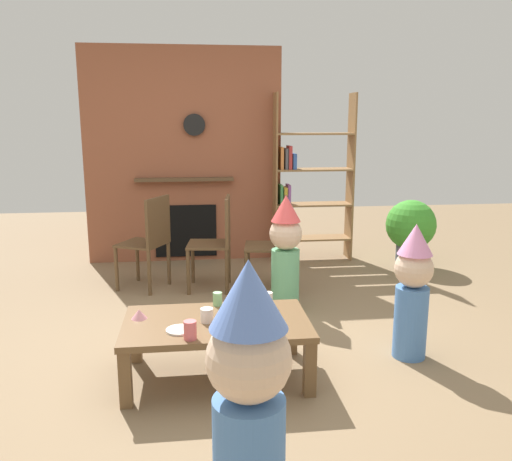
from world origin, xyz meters
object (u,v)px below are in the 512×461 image
object	(u,v)px
bookshelf	(306,183)
coffee_table	(217,329)
paper_cup_far_right	(190,330)
paper_cup_near_right	(207,315)
potted_plant_tall	(411,228)
birthday_cake_slice	(139,314)
child_with_cone_hat	(249,401)
paper_cup_near_left	(268,299)
paper_cup_far_left	(218,299)
child_by_the_chairs	(285,250)
dining_chair_middle	(218,237)
paper_plate_rear	(180,330)
paper_plate_front	(267,320)
dining_chair_left	(150,237)
paper_cup_center	(243,322)
child_in_pink	(413,288)
dining_chair_right	(276,239)

from	to	relation	value
bookshelf	coffee_table	xyz separation A→B (m)	(-1.16, -2.78, -0.57)
paper_cup_far_right	paper_cup_near_right	bearing A→B (deg)	67.79
paper_cup_far_right	potted_plant_tall	bearing A→B (deg)	47.25
bookshelf	paper_cup_near_right	bearing A→B (deg)	-113.57
birthday_cake_slice	potted_plant_tall	size ratio (longest dim) A/B	0.13
paper_cup_near_right	child_with_cone_hat	world-z (taller)	child_with_cone_hat
paper_cup_near_left	paper_cup_far_left	distance (m)	0.34
child_by_the_chairs	potted_plant_tall	size ratio (longest dim) A/B	1.34
paper_cup_near_left	dining_chair_middle	size ratio (longest dim) A/B	0.11
paper_plate_rear	paper_plate_front	bearing A→B (deg)	10.38
child_with_cone_hat	dining_chair_left	world-z (taller)	child_with_cone_hat
paper_cup_far_left	paper_plate_rear	bearing A→B (deg)	-120.73
birthday_cake_slice	dining_chair_middle	size ratio (longest dim) A/B	0.11
paper_cup_center	paper_plate_front	bearing A→B (deg)	40.37
paper_cup_near_left	potted_plant_tall	size ratio (longest dim) A/B	0.13
birthday_cake_slice	child_in_pink	size ratio (longest dim) A/B	0.11
coffee_table	dining_chair_middle	distance (m)	1.81
paper_cup_far_left	dining_chair_left	xyz separation A→B (m)	(-0.56, 1.60, 0.08)
paper_plate_rear	child_by_the_chairs	world-z (taller)	child_by_the_chairs
child_by_the_chairs	dining_chair_left	xyz separation A→B (m)	(-1.18, 0.72, -0.02)
birthday_cake_slice	dining_chair_left	bearing A→B (deg)	92.02
child_by_the_chairs	dining_chair_right	xyz separation A→B (m)	(-0.00, 0.50, -0.02)
birthday_cake_slice	dining_chair_middle	bearing A→B (deg)	71.13
dining_chair_right	paper_cup_near_right	bearing A→B (deg)	75.89
coffee_table	paper_plate_front	size ratio (longest dim) A/B	5.90
paper_cup_far_right	potted_plant_tall	size ratio (longest dim) A/B	0.15
coffee_table	paper_plate_rear	distance (m)	0.27
bookshelf	paper_cup_near_left	bearing A→B (deg)	-107.46
paper_plate_front	child_in_pink	world-z (taller)	child_in_pink
paper_cup_near_left	child_in_pink	xyz separation A→B (m)	(0.98, -0.07, 0.06)
paper_cup_near_right	dining_chair_left	distance (m)	1.95
paper_cup_far_right	paper_plate_rear	distance (m)	0.15
bookshelf	paper_cup_far_right	size ratio (longest dim) A/B	17.38
bookshelf	coffee_table	world-z (taller)	bookshelf
coffee_table	paper_cup_near_left	size ratio (longest dim) A/B	11.86
birthday_cake_slice	dining_chair_left	xyz separation A→B (m)	(-0.06, 1.78, 0.10)
paper_cup_near_left	paper_cup_near_right	xyz separation A→B (m)	(-0.41, -0.23, -0.00)
paper_cup_far_right	paper_plate_rear	size ratio (longest dim) A/B	0.67
paper_cup_center	paper_plate_rear	world-z (taller)	paper_cup_center
paper_cup_center	paper_cup_far_right	distance (m)	0.33
paper_cup_near_left	dining_chair_middle	distance (m)	1.60
child_in_pink	potted_plant_tall	world-z (taller)	child_in_pink
paper_cup_far_left	birthday_cake_slice	xyz separation A→B (m)	(-0.50, -0.18, -0.01)
paper_cup_far_right	coffee_table	bearing A→B (deg)	58.59
paper_cup_far_right	birthday_cake_slice	size ratio (longest dim) A/B	1.09
paper_plate_rear	child_with_cone_hat	xyz separation A→B (m)	(0.29, -1.22, 0.21)
paper_cup_center	paper_plate_front	world-z (taller)	paper_cup_center
potted_plant_tall	child_in_pink	bearing A→B (deg)	-112.62
child_in_pink	dining_chair_right	xyz separation A→B (m)	(-0.70, 1.50, 0.02)
child_by_the_chairs	coffee_table	bearing A→B (deg)	0.00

